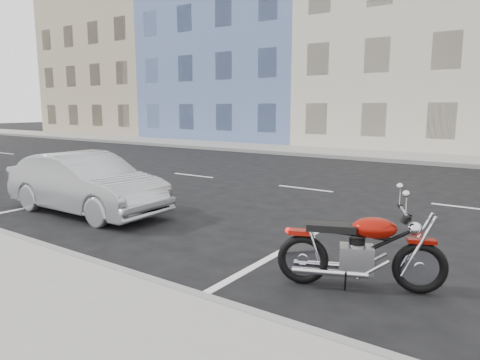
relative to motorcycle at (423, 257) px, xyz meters
The scene contains 8 objects.
ground 5.66m from the motorcycle, 111.73° to the left, with size 120.00×120.00×0.00m, color black.
sidewalk_far 15.64m from the motorcycle, 116.95° to the left, with size 80.00×3.40×0.15m, color gray.
curb_far 14.15m from the motorcycle, 120.08° to the left, with size 80.00×0.12×0.16m, color gray.
bldg_far_west 35.82m from the motorcycle, 142.52° to the left, with size 12.00×12.00×12.00m, color tan.
bldg_blue 27.55m from the motorcycle, 126.76° to the left, with size 12.00×12.00×13.00m, color #556A9C.
bldg_cream 22.55m from the motorcycle, 100.74° to the left, with size 12.00×12.00×11.50m, color beige.
motorcycle is the anchor object (origin of this frame).
sedan_silver 6.62m from the motorcycle, behind, with size 1.32×3.80×1.25m, color #9FA2A7.
Camera 1 is at (3.05, -10.37, 2.17)m, focal length 32.00 mm.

